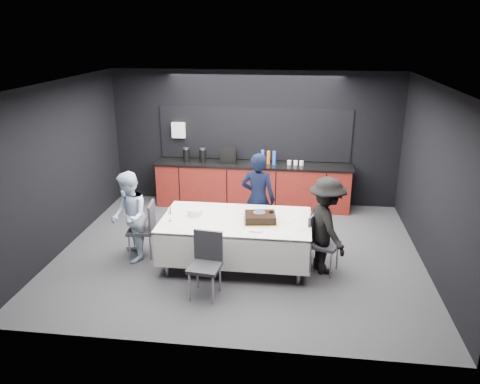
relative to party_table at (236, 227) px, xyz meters
name	(u,v)px	position (x,y,z in m)	size (l,w,h in m)	color
ground	(239,252)	(0.00, 0.40, -0.64)	(6.00, 6.00, 0.00)	#3C3C41
room_shell	(239,145)	(0.00, 0.40, 1.22)	(6.04, 5.04, 2.82)	white
kitchenette	(252,181)	(-0.02, 2.62, -0.10)	(4.10, 0.64, 2.05)	#5D120E
party_table	(236,227)	(0.00, 0.00, 0.00)	(2.32, 1.32, 0.78)	#99999E
cake_assembly	(260,217)	(0.38, -0.04, 0.20)	(0.55, 0.48, 0.16)	gold
plate_stack	(195,212)	(-0.67, 0.08, 0.19)	(0.23, 0.23, 0.10)	white
loose_plate_near	(209,229)	(-0.34, -0.45, 0.14)	(0.20, 0.20, 0.01)	white
loose_plate_right_a	(288,220)	(0.81, 0.04, 0.14)	(0.19, 0.19, 0.01)	white
loose_plate_right_b	(297,228)	(0.95, -0.25, 0.14)	(0.20, 0.20, 0.01)	white
loose_plate_far	(244,212)	(0.09, 0.28, 0.14)	(0.19, 0.19, 0.01)	white
fork_pile	(256,231)	(0.35, -0.43, 0.15)	(0.18, 0.11, 0.03)	white
champagne_flute	(170,212)	(-1.00, -0.21, 0.30)	(0.06, 0.06, 0.22)	white
chair_left	(146,226)	(-1.51, 0.12, -0.11)	(0.47, 0.47, 0.92)	#2B2B30
chair_right	(320,239)	(1.30, -0.03, -0.11)	(0.54, 0.54, 0.92)	#2B2B30
chair_near	(206,259)	(-0.30, -0.92, -0.11)	(0.47, 0.47, 0.92)	#2B2B30
person_center	(258,199)	(0.27, 0.82, 0.18)	(0.60, 0.39, 1.64)	black
person_left	(129,217)	(-1.72, -0.04, 0.10)	(0.72, 0.56, 1.48)	silver
person_right	(326,226)	(1.39, -0.05, 0.12)	(0.98, 0.57, 1.52)	black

